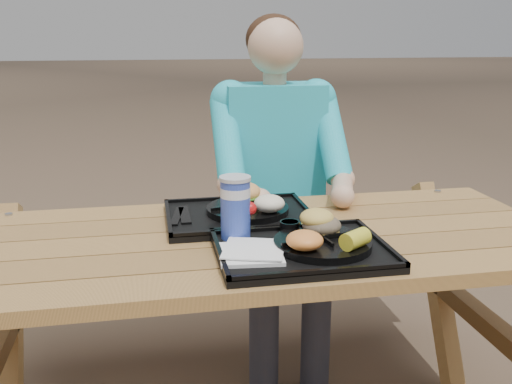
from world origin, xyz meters
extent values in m
cube|color=black|center=(0.09, -0.17, 0.76)|extent=(0.45, 0.35, 0.02)
cube|color=black|center=(-0.03, 0.15, 0.76)|extent=(0.45, 0.35, 0.02)
cylinder|color=black|center=(0.14, -0.18, 0.78)|extent=(0.26, 0.26, 0.02)
cylinder|color=black|center=(0.00, 0.16, 0.78)|extent=(0.26, 0.26, 0.02)
cube|color=white|center=(-0.05, -0.20, 0.78)|extent=(0.17, 0.17, 0.02)
cylinder|color=#1530A4|center=(-0.07, -0.06, 0.85)|extent=(0.08, 0.08, 0.16)
cylinder|color=black|center=(0.09, -0.05, 0.79)|extent=(0.06, 0.06, 0.03)
cylinder|color=yellow|center=(0.14, -0.06, 0.78)|extent=(0.04, 0.04, 0.03)
ellipsoid|color=#FF9C43|center=(0.08, -0.24, 0.81)|extent=(0.10, 0.10, 0.05)
cube|color=black|center=(-0.20, 0.16, 0.77)|extent=(0.03, 0.17, 0.01)
ellipsoid|color=#441A0D|center=(-0.05, 0.10, 0.81)|extent=(0.08, 0.08, 0.03)
ellipsoid|color=white|center=(0.06, 0.09, 0.82)|extent=(0.10, 0.10, 0.05)
camera|label=1|loc=(-0.29, -1.54, 1.31)|focal=40.00mm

